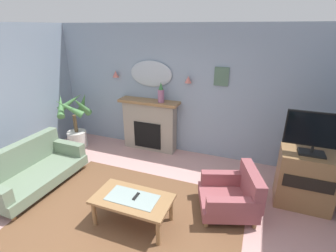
# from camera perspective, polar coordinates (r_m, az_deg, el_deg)

# --- Properties ---
(floor) EXTENTS (6.86, 6.19, 0.10)m
(floor) POSITION_cam_1_polar(r_m,az_deg,el_deg) (3.88, -10.26, -22.80)
(floor) COLOR #C6938E
(floor) RESTS_ON ground
(wall_back) EXTENTS (6.86, 0.10, 2.73)m
(wall_back) POSITION_cam_1_polar(r_m,az_deg,el_deg) (5.34, 3.37, 7.89)
(wall_back) COLOR #8C9EB2
(wall_back) RESTS_ON ground
(patterned_rug) EXTENTS (3.20, 2.40, 0.01)m
(patterned_rug) POSITION_cam_1_polar(r_m,az_deg,el_deg) (3.96, -8.75, -20.40)
(patterned_rug) COLOR brown
(patterned_rug) RESTS_ON ground
(fireplace) EXTENTS (1.36, 0.36, 1.16)m
(fireplace) POSITION_cam_1_polar(r_m,az_deg,el_deg) (5.63, -4.25, 0.12)
(fireplace) COLOR gray
(fireplace) RESTS_ON ground
(mantel_vase_centre) EXTENTS (0.14, 0.14, 0.43)m
(mantel_vase_centre) POSITION_cam_1_polar(r_m,az_deg,el_deg) (5.25, -1.62, 7.46)
(mantel_vase_centre) COLOR #9E6084
(mantel_vase_centre) RESTS_ON fireplace
(wall_mirror) EXTENTS (0.96, 0.06, 0.56)m
(wall_mirror) POSITION_cam_1_polar(r_m,az_deg,el_deg) (5.44, -3.95, 11.86)
(wall_mirror) COLOR #B2BCC6
(wall_sconce_left) EXTENTS (0.14, 0.14, 0.14)m
(wall_sconce_left) POSITION_cam_1_polar(r_m,az_deg,el_deg) (5.81, -11.94, 11.60)
(wall_sconce_left) COLOR #D17066
(wall_sconce_right) EXTENTS (0.14, 0.14, 0.14)m
(wall_sconce_right) POSITION_cam_1_polar(r_m,az_deg,el_deg) (5.11, 4.67, 10.61)
(wall_sconce_right) COLOR #D17066
(framed_picture) EXTENTS (0.28, 0.03, 0.36)m
(framed_picture) POSITION_cam_1_polar(r_m,az_deg,el_deg) (5.01, 12.18, 11.02)
(framed_picture) COLOR #4C6B56
(coffee_table) EXTENTS (1.10, 0.60, 0.45)m
(coffee_table) POSITION_cam_1_polar(r_m,az_deg,el_deg) (3.66, -8.16, -16.69)
(coffee_table) COLOR olive
(coffee_table) RESTS_ON ground
(tv_remote) EXTENTS (0.04, 0.16, 0.02)m
(tv_remote) POSITION_cam_1_polar(r_m,az_deg,el_deg) (3.63, -7.35, -15.75)
(tv_remote) COLOR black
(tv_remote) RESTS_ON coffee_table
(floral_couch) EXTENTS (0.87, 1.73, 0.76)m
(floral_couch) POSITION_cam_1_polar(r_m,az_deg,el_deg) (5.05, -28.92, -8.68)
(floral_couch) COLOR gray
(floral_couch) RESTS_ON ground
(armchair_near_fireplace) EXTENTS (1.04, 1.03, 0.71)m
(armchair_near_fireplace) POSITION_cam_1_polar(r_m,az_deg,el_deg) (4.00, 14.82, -14.96)
(armchair_near_fireplace) COLOR #934C51
(armchair_near_fireplace) RESTS_ON ground
(tv_cabinet) EXTENTS (0.80, 0.57, 0.90)m
(tv_cabinet) POSITION_cam_1_polar(r_m,az_deg,el_deg) (4.49, 28.89, -10.59)
(tv_cabinet) COLOR olive
(tv_cabinet) RESTS_ON ground
(tv_flatscreen) EXTENTS (0.84, 0.24, 0.65)m
(tv_flatscreen) POSITION_cam_1_polar(r_m,az_deg,el_deg) (4.13, 30.91, -1.30)
(tv_flatscreen) COLOR black
(tv_flatscreen) RESTS_ON tv_cabinet
(potted_plant_tall_palm) EXTENTS (0.86, 0.88, 1.32)m
(potted_plant_tall_palm) POSITION_cam_1_polar(r_m,az_deg,el_deg) (6.06, -20.53, 0.99)
(potted_plant_tall_palm) COLOR silver
(potted_plant_tall_palm) RESTS_ON ground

